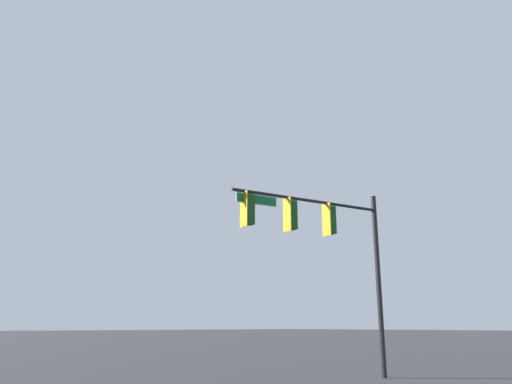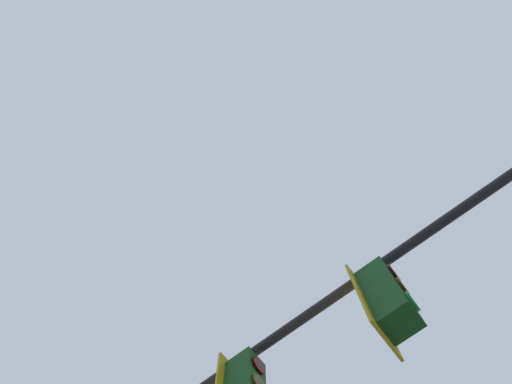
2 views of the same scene
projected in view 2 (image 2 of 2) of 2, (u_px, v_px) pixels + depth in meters
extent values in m
cylinder|color=black|center=(301.00, 319.00, 5.90)|extent=(6.63, 1.35, 0.12)
cube|color=gold|center=(371.00, 308.00, 5.13)|extent=(0.12, 0.52, 1.30)
cube|color=#144719|center=(386.00, 297.00, 5.10)|extent=(0.41, 0.38, 1.10)
cylinder|color=#144719|center=(373.00, 273.00, 5.69)|extent=(0.04, 0.04, 0.12)
cylinder|color=#340503|center=(394.00, 273.00, 5.39)|extent=(0.07, 0.22, 0.22)
cylinder|color=#392D05|center=(403.00, 286.00, 5.07)|extent=(0.07, 0.22, 0.22)
cylinder|color=green|center=(413.00, 301.00, 4.75)|extent=(0.07, 0.22, 0.22)
cylinder|color=#144719|center=(245.00, 361.00, 5.97)|extent=(0.04, 0.04, 0.12)
cylinder|color=#340503|center=(259.00, 365.00, 5.67)|extent=(0.07, 0.22, 0.22)
cylinder|color=#392D05|center=(259.00, 383.00, 5.35)|extent=(0.07, 0.22, 0.22)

